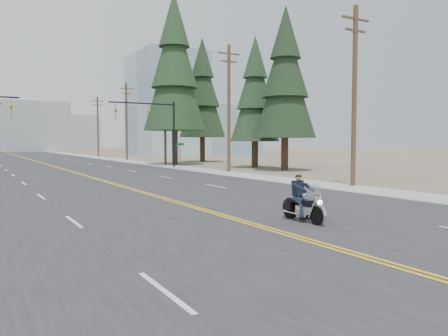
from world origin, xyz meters
TOP-DOWN VIEW (x-y plane):
  - ground_plane at (0.00, 0.00)m, footprint 400.00×400.00m
  - road at (0.00, 70.00)m, footprint 20.00×200.00m
  - sidewalk_right at (11.50, 70.00)m, footprint 3.00×200.00m
  - traffic_mast_right at (8.98, 32.00)m, footprint 7.10×0.26m
  - street_sign at (10.80, 30.00)m, footprint 0.90×0.06m
  - utility_pole_a at (12.50, 8.00)m, footprint 2.20×0.30m
  - utility_pole_b at (12.50, 23.00)m, footprint 2.20×0.30m
  - utility_pole_c at (12.50, 38.00)m, footprint 2.20×0.30m
  - utility_pole_d at (12.50, 53.00)m, footprint 2.20×0.30m
  - utility_pole_e at (12.50, 70.00)m, footprint 2.20×0.30m
  - glass_building at (32.00, 70.00)m, footprint 24.00×16.00m
  - haze_bldg_b at (8.00, 125.00)m, footprint 18.00×14.00m
  - haze_bldg_c at (40.00, 110.00)m, footprint 16.00×12.00m
  - haze_bldg_e at (25.00, 150.00)m, footprint 14.00×14.00m
  - motorcyclist at (1.79, 0.14)m, footprint 0.96×2.10m
  - conifer_near at (18.33, 22.23)m, footprint 5.94×5.94m
  - conifer_mid at (18.43, 27.48)m, footprint 5.25×5.25m
  - conifer_tall at (13.50, 37.42)m, footprint 7.45×7.45m
  - conifer_far at (19.77, 42.26)m, footprint 6.33×6.33m

SIDE VIEW (x-z plane):
  - ground_plane at x=0.00m, z-range 0.00..0.00m
  - road at x=0.00m, z-range 0.00..0.01m
  - sidewalk_right at x=11.50m, z-range 0.00..0.01m
  - motorcyclist at x=1.79m, z-range 0.00..1.62m
  - street_sign at x=10.80m, z-range 0.49..3.12m
  - traffic_mast_right at x=8.98m, z-range 1.44..8.44m
  - utility_pole_a at x=12.50m, z-range 0.23..11.23m
  - utility_pole_c at x=12.50m, z-range 0.23..11.23m
  - utility_pole_e at x=12.50m, z-range 0.23..11.23m
  - utility_pole_b at x=12.50m, z-range 0.23..11.73m
  - utility_pole_d at x=12.50m, z-range 0.23..11.73m
  - haze_bldg_e at x=25.00m, z-range 0.00..12.00m
  - haze_bldg_b at x=8.00m, z-range 0.00..14.00m
  - conifer_mid at x=18.43m, z-range 1.03..15.04m
  - haze_bldg_c at x=40.00m, z-range 0.00..18.00m
  - conifer_near at x=18.33m, z-range 1.17..16.89m
  - conifer_far at x=19.77m, z-range 1.25..18.21m
  - glass_building at x=32.00m, z-range 0.00..20.00m
  - conifer_tall at x=13.50m, z-range 1.54..22.23m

